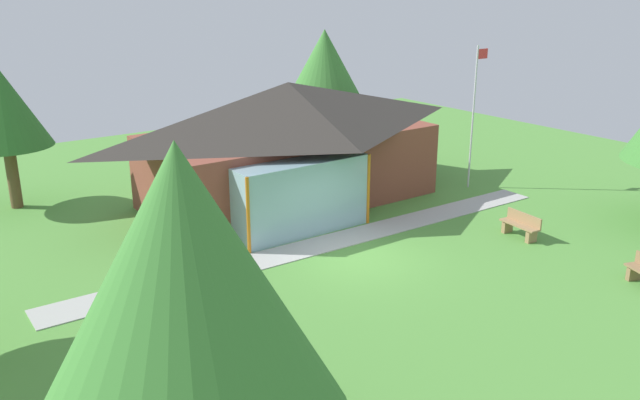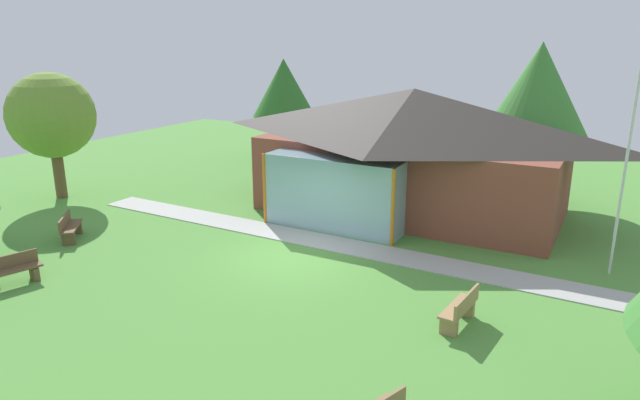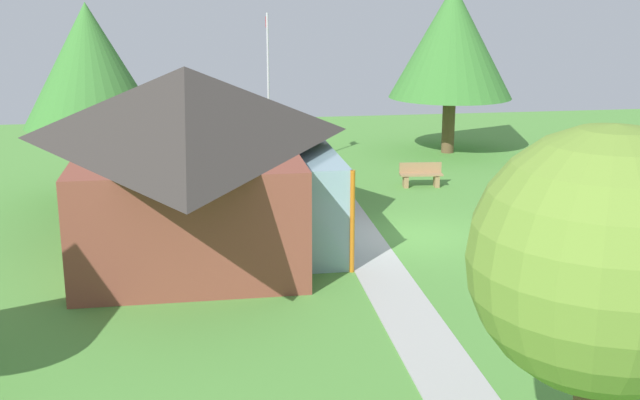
{
  "view_description": "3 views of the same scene",
  "coord_description": "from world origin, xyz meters",
  "px_view_note": "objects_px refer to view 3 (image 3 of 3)",
  "views": [
    {
      "loc": [
        -12.36,
        -15.08,
        8.33
      ],
      "look_at": [
        0.47,
        2.73,
        1.11
      ],
      "focal_mm": 37.13,
      "sensor_mm": 36.0,
      "label": 1
    },
    {
      "loc": [
        8.5,
        -13.99,
        6.63
      ],
      "look_at": [
        0.07,
        1.48,
        1.46
      ],
      "focal_mm": 31.65,
      "sensor_mm": 36.0,
      "label": 2
    },
    {
      "loc": [
        -21.07,
        6.04,
        6.79
      ],
      "look_at": [
        0.78,
        2.54,
        0.96
      ],
      "focal_mm": 45.11,
      "sensor_mm": 36.0,
      "label": 3
    }
  ],
  "objects_px": {
    "flagpole": "(268,87)",
    "bench_mid_right": "(421,175)",
    "tree_far_east": "(452,42)",
    "bench_mid_left": "(627,321)",
    "bench_front_right": "(550,172)",
    "pavilion": "(193,148)",
    "tree_behind_pavilion_right": "(89,66)",
    "tree_west_hedge": "(604,262)"
  },
  "relations": [
    {
      "from": "tree_far_east",
      "to": "bench_front_right",
      "type": "bearing_deg",
      "value": -162.72
    },
    {
      "from": "flagpole",
      "to": "tree_behind_pavilion_right",
      "type": "bearing_deg",
      "value": 118.89
    },
    {
      "from": "bench_mid_right",
      "to": "tree_behind_pavilion_right",
      "type": "xyz_separation_m",
      "value": [
        -0.28,
        11.05,
        4.03
      ]
    },
    {
      "from": "flagpole",
      "to": "tree_far_east",
      "type": "relative_size",
      "value": 0.85
    },
    {
      "from": "bench_mid_right",
      "to": "flagpole",
      "type": "bearing_deg",
      "value": -25.23
    },
    {
      "from": "pavilion",
      "to": "tree_behind_pavilion_right",
      "type": "xyz_separation_m",
      "value": [
        3.99,
        3.15,
        1.98
      ]
    },
    {
      "from": "bench_front_right",
      "to": "bench_mid_left",
      "type": "bearing_deg",
      "value": 91.28
    },
    {
      "from": "flagpole",
      "to": "tree_far_east",
      "type": "xyz_separation_m",
      "value": [
        2.75,
        -7.91,
        1.39
      ]
    },
    {
      "from": "flagpole",
      "to": "bench_mid_right",
      "type": "xyz_separation_m",
      "value": [
        -3.02,
        -5.07,
        -2.87
      ]
    },
    {
      "from": "flagpole",
      "to": "bench_front_right",
      "type": "distance_m",
      "value": 10.72
    },
    {
      "from": "flagpole",
      "to": "bench_front_right",
      "type": "height_order",
      "value": "flagpole"
    },
    {
      "from": "bench_mid_left",
      "to": "bench_mid_right",
      "type": "height_order",
      "value": "same"
    },
    {
      "from": "flagpole",
      "to": "tree_behind_pavilion_right",
      "type": "distance_m",
      "value": 6.93
    },
    {
      "from": "flagpole",
      "to": "bench_mid_right",
      "type": "distance_m",
      "value": 6.56
    },
    {
      "from": "flagpole",
      "to": "tree_west_hedge",
      "type": "height_order",
      "value": "flagpole"
    },
    {
      "from": "flagpole",
      "to": "bench_mid_left",
      "type": "xyz_separation_m",
      "value": [
        -16.12,
        -5.53,
        -2.87
      ]
    },
    {
      "from": "bench_mid_right",
      "to": "tree_west_hedge",
      "type": "xyz_separation_m",
      "value": [
        -17.81,
        2.83,
        3.04
      ]
    },
    {
      "from": "pavilion",
      "to": "bench_front_right",
      "type": "relative_size",
      "value": 7.69
    },
    {
      "from": "pavilion",
      "to": "tree_far_east",
      "type": "xyz_separation_m",
      "value": [
        10.04,
        -10.75,
        2.2
      ]
    },
    {
      "from": "flagpole",
      "to": "tree_behind_pavilion_right",
      "type": "xyz_separation_m",
      "value": [
        -3.3,
        5.98,
        1.17
      ]
    },
    {
      "from": "pavilion",
      "to": "tree_behind_pavilion_right",
      "type": "height_order",
      "value": "tree_behind_pavilion_right"
    },
    {
      "from": "bench_front_right",
      "to": "tree_far_east",
      "type": "relative_size",
      "value": 0.22
    },
    {
      "from": "pavilion",
      "to": "flagpole",
      "type": "distance_m",
      "value": 7.87
    },
    {
      "from": "pavilion",
      "to": "flagpole",
      "type": "bearing_deg",
      "value": -21.25
    },
    {
      "from": "pavilion",
      "to": "bench_front_right",
      "type": "xyz_separation_m",
      "value": [
        4.0,
        -12.63,
        -2.05
      ]
    },
    {
      "from": "bench_mid_right",
      "to": "tree_west_hedge",
      "type": "distance_m",
      "value": 18.29
    },
    {
      "from": "tree_far_east",
      "to": "tree_west_hedge",
      "type": "height_order",
      "value": "tree_far_east"
    },
    {
      "from": "tree_far_east",
      "to": "tree_west_hedge",
      "type": "xyz_separation_m",
      "value": [
        -23.58,
        5.67,
        -1.21
      ]
    },
    {
      "from": "tree_behind_pavilion_right",
      "to": "tree_west_hedge",
      "type": "height_order",
      "value": "tree_behind_pavilion_right"
    },
    {
      "from": "flagpole",
      "to": "bench_front_right",
      "type": "xyz_separation_m",
      "value": [
        -3.3,
        -9.79,
        -2.87
      ]
    },
    {
      "from": "bench_front_right",
      "to": "tree_behind_pavilion_right",
      "type": "xyz_separation_m",
      "value": [
        -0.0,
        15.78,
        4.03
      ]
    },
    {
      "from": "tree_far_east",
      "to": "bench_mid_left",
      "type": "bearing_deg",
      "value": 172.8
    },
    {
      "from": "flagpole",
      "to": "tree_far_east",
      "type": "bearing_deg",
      "value": -70.85
    },
    {
      "from": "pavilion",
      "to": "tree_far_east",
      "type": "relative_size",
      "value": 1.72
    },
    {
      "from": "bench_mid_left",
      "to": "bench_mid_right",
      "type": "xyz_separation_m",
      "value": [
        13.09,
        0.46,
        0.0
      ]
    },
    {
      "from": "bench_front_right",
      "to": "bench_mid_left",
      "type": "relative_size",
      "value": 1.09
    },
    {
      "from": "bench_front_right",
      "to": "bench_mid_right",
      "type": "height_order",
      "value": "same"
    },
    {
      "from": "bench_mid_right",
      "to": "tree_west_hedge",
      "type": "bearing_deg",
      "value": 86.53
    },
    {
      "from": "bench_mid_left",
      "to": "flagpole",
      "type": "bearing_deg",
      "value": 68.95
    },
    {
      "from": "pavilion",
      "to": "bench_mid_left",
      "type": "distance_m",
      "value": 12.33
    },
    {
      "from": "flagpole",
      "to": "tree_far_east",
      "type": "height_order",
      "value": "tree_far_east"
    },
    {
      "from": "bench_front_right",
      "to": "tree_far_east",
      "type": "bearing_deg",
      "value": -53.05
    }
  ]
}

